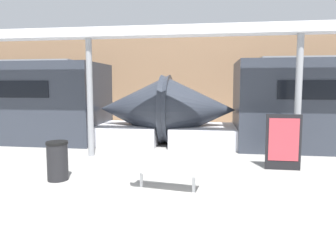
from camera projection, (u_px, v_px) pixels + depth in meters
ground_plane at (157, 221)px, 4.98m from camera, size 60.00×60.00×0.00m
station_wall at (195, 80)px, 16.53m from camera, size 56.00×0.20×5.00m
bench_near at (166, 169)px, 6.33m from camera, size 1.52×0.65×0.82m
trash_bin at (58, 161)px, 7.07m from camera, size 0.50×0.50×0.92m
poster_board at (283, 142)px, 7.88m from camera, size 0.90×0.07×1.48m
support_column_near at (298, 99)px, 8.50m from camera, size 0.19×0.19×3.68m
support_column_far at (90, 98)px, 9.36m from camera, size 0.19×0.19×3.68m
canopy_beam at (301, 28)px, 8.30m from camera, size 28.00×0.60×0.28m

